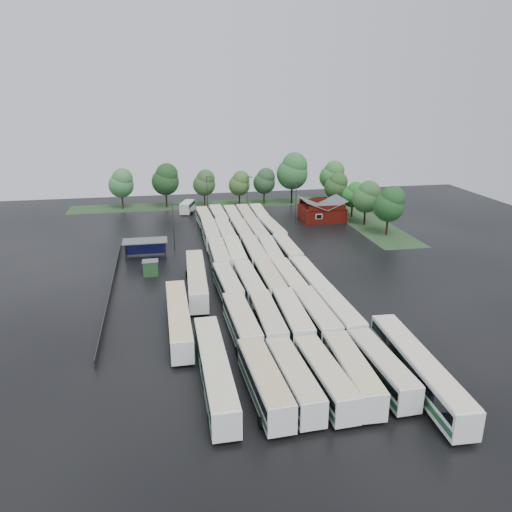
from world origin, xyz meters
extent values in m
plane|color=black|center=(0.00, 0.00, 0.00)|extent=(160.00, 160.00, 0.00)
cube|color=maroon|center=(24.00, 42.80, 1.70)|extent=(10.00, 8.00, 3.40)
cube|color=#4C4F51|center=(21.50, 42.80, 4.30)|extent=(5.07, 8.60, 2.19)
cube|color=#4C4F51|center=(26.50, 42.80, 4.30)|extent=(5.07, 8.60, 2.19)
cube|color=maroon|center=(24.00, 38.80, 3.90)|extent=(9.00, 0.20, 1.20)
cube|color=silver|center=(22.00, 38.75, 2.00)|extent=(1.60, 0.12, 1.20)
cylinder|color=#2D2D30|center=(-20.80, 20.00, 1.70)|extent=(0.16, 0.16, 3.40)
cylinder|color=#2D2D30|center=(-13.60, 20.00, 1.70)|extent=(0.16, 0.16, 3.40)
cylinder|color=#2D2D30|center=(-20.80, 23.20, 1.70)|extent=(0.16, 0.16, 3.40)
cylinder|color=#2D2D30|center=(-13.60, 23.20, 1.70)|extent=(0.16, 0.16, 3.40)
cube|color=#4C4F51|center=(-17.20, 21.60, 3.50)|extent=(8.20, 4.20, 0.15)
cube|color=navy|center=(-17.20, 23.50, 1.60)|extent=(7.60, 0.08, 2.60)
cube|color=#204922|center=(-16.20, 12.60, 1.25)|extent=(2.50, 2.00, 2.50)
cube|color=#4C4F51|center=(-16.20, 12.60, 2.56)|extent=(2.70, 2.20, 0.12)
cube|color=#223D1D|center=(2.00, 64.80, 0.01)|extent=(80.00, 10.00, 0.01)
cube|color=#223D1D|center=(34.00, 42.80, 0.01)|extent=(10.00, 50.00, 0.01)
cube|color=#2D2D30|center=(-22.20, 8.00, 0.60)|extent=(0.10, 50.00, 1.20)
cube|color=white|center=(-4.38, -26.11, 2.04)|extent=(3.44, 13.52, 3.07)
cube|color=black|center=(-4.38, -26.11, 2.65)|extent=(3.48, 12.98, 0.98)
cube|color=#284F33|center=(-4.38, -26.11, 1.36)|extent=(3.48, 13.25, 0.68)
cube|color=#D3B888|center=(-4.38, -26.11, 3.63)|extent=(3.31, 13.11, 0.13)
cylinder|color=black|center=(-4.38, -30.39, 0.50)|extent=(2.85, 1.07, 1.07)
cylinder|color=black|center=(-4.38, -21.82, 0.50)|extent=(2.85, 1.07, 1.07)
cube|color=white|center=(-1.29, -26.04, 1.97)|extent=(3.27, 13.03, 2.96)
cube|color=black|center=(-1.29, -26.04, 2.56)|extent=(3.32, 12.52, 0.95)
cube|color=#244B2F|center=(-1.29, -26.04, 1.31)|extent=(3.32, 12.78, 0.65)
cube|color=beige|center=(-1.29, -26.04, 3.50)|extent=(3.15, 12.64, 0.13)
cylinder|color=black|center=(-1.29, -30.17, 0.48)|extent=(2.75, 1.03, 1.03)
cylinder|color=black|center=(-1.29, -21.90, 0.48)|extent=(2.75, 1.03, 1.03)
cube|color=white|center=(2.00, -26.22, 1.96)|extent=(3.28, 12.98, 2.95)
cube|color=black|center=(2.00, -26.22, 2.55)|extent=(3.32, 12.47, 0.94)
cube|color=#265135|center=(2.00, -26.22, 1.31)|extent=(3.32, 12.73, 0.65)
cube|color=beige|center=(2.00, -26.22, 3.49)|extent=(3.15, 12.59, 0.13)
cylinder|color=black|center=(2.00, -30.34, 0.48)|extent=(2.74, 1.03, 1.03)
cylinder|color=black|center=(2.00, -22.10, 0.48)|extent=(2.74, 1.03, 1.03)
cube|color=white|center=(5.09, -26.01, 1.99)|extent=(3.21, 13.21, 3.01)
cube|color=black|center=(5.09, -26.01, 2.60)|extent=(3.25, 12.69, 0.96)
cube|color=#1B552B|center=(5.09, -26.01, 1.33)|extent=(3.25, 12.95, 0.66)
cube|color=beige|center=(5.09, -26.01, 3.55)|extent=(3.08, 12.81, 0.13)
cylinder|color=black|center=(5.09, -30.21, 0.49)|extent=(2.79, 1.05, 1.05)
cylinder|color=black|center=(5.09, -21.81, 0.49)|extent=(2.79, 1.05, 1.05)
cube|color=white|center=(8.56, -25.69, 1.95)|extent=(3.04, 12.88, 2.93)
cube|color=black|center=(8.56, -25.69, 2.53)|extent=(3.09, 12.37, 0.94)
cube|color=#235533|center=(8.56, -25.69, 1.30)|extent=(3.09, 12.62, 0.65)
cube|color=beige|center=(8.56, -25.69, 3.47)|extent=(2.93, 12.49, 0.13)
cylinder|color=black|center=(8.56, -29.78, 0.48)|extent=(2.72, 1.02, 1.02)
cylinder|color=black|center=(8.56, -21.59, 0.48)|extent=(2.72, 1.02, 1.02)
cube|color=white|center=(-4.53, -12.45, 2.02)|extent=(3.18, 13.34, 3.04)
cube|color=black|center=(-4.53, -12.45, 2.62)|extent=(3.23, 12.81, 0.97)
cube|color=#244C30|center=(-4.53, -12.45, 1.35)|extent=(3.23, 13.08, 0.67)
cube|color=beige|center=(-4.53, -12.45, 3.59)|extent=(3.06, 12.94, 0.13)
cylinder|color=black|center=(-4.53, -16.69, 0.50)|extent=(2.82, 1.06, 1.06)
cylinder|color=black|center=(-4.53, -8.21, 0.50)|extent=(2.82, 1.06, 1.06)
cube|color=white|center=(-1.10, -12.22, 2.00)|extent=(2.96, 13.19, 3.01)
cube|color=black|center=(-1.10, -12.22, 2.60)|extent=(3.02, 12.66, 0.96)
cube|color=#1F5331|center=(-1.10, -12.22, 1.34)|extent=(3.01, 12.93, 0.66)
cube|color=beige|center=(-1.10, -12.22, 3.56)|extent=(2.85, 12.79, 0.13)
cylinder|color=black|center=(-1.10, -16.43, 0.49)|extent=(2.79, 1.05, 1.05)
cylinder|color=black|center=(-1.10, -8.02, 0.49)|extent=(2.79, 1.05, 1.05)
cube|color=white|center=(2.18, -12.23, 2.03)|extent=(3.19, 13.45, 3.07)
cube|color=black|center=(2.18, -12.23, 2.65)|extent=(3.24, 12.92, 0.98)
cube|color=#164A25|center=(2.18, -12.23, 1.36)|extent=(3.23, 13.19, 0.67)
cube|color=beige|center=(2.18, -12.23, 3.62)|extent=(3.06, 13.05, 0.13)
cylinder|color=black|center=(2.18, -16.51, 0.50)|extent=(2.84, 1.07, 1.07)
cylinder|color=black|center=(2.18, -7.95, 0.50)|extent=(2.84, 1.07, 1.07)
cube|color=white|center=(5.36, -12.30, 2.04)|extent=(2.92, 13.44, 3.07)
cube|color=black|center=(5.36, -12.30, 2.65)|extent=(2.98, 12.90, 0.98)
cube|color=#1C5E2E|center=(5.36, -12.30, 1.36)|extent=(2.97, 13.17, 0.68)
cube|color=beige|center=(5.36, -12.30, 3.63)|extent=(2.80, 13.03, 0.13)
cylinder|color=black|center=(5.36, -16.59, 0.50)|extent=(2.85, 1.07, 1.07)
cylinder|color=black|center=(5.36, -8.01, 0.50)|extent=(2.85, 1.07, 1.07)
cube|color=white|center=(8.43, -12.06, 2.05)|extent=(3.08, 13.52, 3.09)
cube|color=black|center=(8.43, -12.06, 2.66)|extent=(3.14, 12.98, 0.99)
cube|color=#2B5438|center=(8.43, -12.06, 1.37)|extent=(3.13, 13.25, 0.68)
cube|color=beige|center=(8.43, -12.06, 3.65)|extent=(2.96, 13.11, 0.13)
cylinder|color=black|center=(8.43, -16.37, 0.50)|extent=(2.86, 1.08, 1.08)
cylinder|color=black|center=(8.43, -7.76, 0.50)|extent=(2.86, 1.08, 1.08)
cube|color=white|center=(-4.50, 0.99, 1.95)|extent=(3.25, 12.91, 2.93)
cube|color=black|center=(-4.50, 0.99, 2.53)|extent=(3.29, 12.40, 0.94)
cube|color=#2B5236|center=(-4.50, 0.99, 1.30)|extent=(3.29, 12.66, 0.65)
cube|color=beige|center=(-4.50, 0.99, 3.47)|extent=(3.12, 12.52, 0.13)
cylinder|color=black|center=(-4.50, -3.11, 0.48)|extent=(2.72, 1.02, 1.02)
cylinder|color=black|center=(-4.50, 5.08, 0.48)|extent=(2.72, 1.02, 1.02)
cube|color=white|center=(-1.25, 0.97, 1.97)|extent=(2.93, 12.99, 2.97)
cube|color=black|center=(-1.25, 0.97, 2.56)|extent=(2.98, 12.47, 0.95)
cube|color=#2C5839|center=(-1.25, 0.97, 1.32)|extent=(2.98, 12.73, 0.65)
cube|color=beige|center=(-1.25, 0.97, 3.51)|extent=(2.81, 12.60, 0.13)
cylinder|color=black|center=(-1.25, -3.17, 0.49)|extent=(2.75, 1.04, 1.04)
cylinder|color=black|center=(-1.25, 5.11, 0.49)|extent=(2.75, 1.04, 1.04)
cube|color=white|center=(2.13, 1.48, 1.94)|extent=(2.68, 12.79, 2.93)
cube|color=black|center=(2.13, 1.48, 2.53)|extent=(2.74, 12.28, 0.94)
cube|color=#1F5A2E|center=(2.13, 1.48, 1.30)|extent=(2.73, 12.53, 0.64)
cube|color=beige|center=(2.13, 1.48, 3.46)|extent=(2.57, 12.40, 0.13)
cylinder|color=black|center=(2.13, -2.61, 0.48)|extent=(2.72, 1.02, 1.02)
cylinder|color=black|center=(2.13, 5.57, 0.48)|extent=(2.72, 1.02, 1.02)
cube|color=white|center=(5.04, 1.04, 1.97)|extent=(2.88, 12.96, 2.96)
cube|color=black|center=(5.04, 1.04, 2.56)|extent=(2.94, 12.45, 0.95)
cube|color=#2A5837|center=(5.04, 1.04, 1.31)|extent=(2.93, 12.71, 0.65)
cube|color=beige|center=(5.04, 1.04, 3.50)|extent=(2.76, 12.58, 0.13)
cylinder|color=black|center=(5.04, -3.10, 0.48)|extent=(2.75, 1.03, 1.03)
cylinder|color=black|center=(5.04, 5.17, 0.48)|extent=(2.75, 1.03, 1.03)
cube|color=white|center=(8.29, 0.88, 2.00)|extent=(2.85, 13.16, 3.01)
cube|color=black|center=(8.29, 0.88, 2.60)|extent=(2.91, 12.64, 0.96)
cube|color=#2C5536|center=(8.29, 0.88, 1.34)|extent=(2.90, 12.90, 0.66)
cube|color=#ECE2C4|center=(8.29, 0.88, 3.56)|extent=(2.74, 12.77, 0.13)
cylinder|color=black|center=(8.29, -3.33, 0.49)|extent=(2.79, 1.05, 1.05)
cylinder|color=black|center=(8.29, 5.08, 0.49)|extent=(2.79, 1.05, 1.05)
cube|color=white|center=(-4.27, 14.58, 2.00)|extent=(2.88, 13.18, 3.01)
cube|color=black|center=(-4.27, 14.58, 2.60)|extent=(2.94, 12.65, 0.96)
cube|color=#275B38|center=(-4.27, 14.58, 1.34)|extent=(2.93, 12.91, 0.66)
cube|color=beige|center=(-4.27, 14.58, 3.56)|extent=(2.77, 12.78, 0.13)
cylinder|color=black|center=(-4.27, 10.37, 0.49)|extent=(2.79, 1.05, 1.05)
cylinder|color=black|center=(-4.27, 18.78, 0.49)|extent=(2.79, 1.05, 1.05)
cube|color=white|center=(-1.36, 14.69, 2.03)|extent=(3.13, 13.43, 3.06)
cube|color=black|center=(-1.36, 14.69, 2.65)|extent=(3.18, 12.90, 0.98)
cube|color=#265231|center=(-1.36, 14.69, 1.36)|extent=(3.18, 13.17, 0.67)
cube|color=beige|center=(-1.36, 14.69, 3.62)|extent=(3.01, 13.03, 0.13)
cylinder|color=black|center=(-1.36, 10.42, 0.50)|extent=(2.84, 1.07, 1.07)
cylinder|color=black|center=(-1.36, 18.97, 0.50)|extent=(2.84, 1.07, 1.07)
cube|color=white|center=(2.10, 14.72, 2.02)|extent=(2.98, 13.32, 3.04)
cube|color=black|center=(2.10, 14.72, 2.63)|extent=(3.04, 12.79, 0.97)
cube|color=#245134|center=(2.10, 14.72, 1.35)|extent=(3.03, 13.05, 0.67)
cube|color=beige|center=(2.10, 14.72, 3.60)|extent=(2.86, 12.92, 0.13)
cylinder|color=black|center=(2.10, 10.47, 0.50)|extent=(2.82, 1.06, 1.06)
cylinder|color=black|center=(2.10, 18.97, 0.50)|extent=(2.82, 1.06, 1.06)
cube|color=white|center=(5.09, 14.53, 1.96)|extent=(3.31, 13.00, 2.95)
cube|color=black|center=(5.09, 14.53, 2.55)|extent=(3.35, 12.49, 0.95)
cube|color=#1B5D31|center=(5.09, 14.53, 1.31)|extent=(3.35, 12.75, 0.65)
cube|color=beige|center=(5.09, 14.53, 3.49)|extent=(3.18, 12.61, 0.13)
cylinder|color=black|center=(5.09, 10.40, 0.48)|extent=(2.74, 1.03, 1.03)
cylinder|color=black|center=(5.09, 18.65, 0.48)|extent=(2.74, 1.03, 1.03)
cube|color=white|center=(8.42, 15.09, 1.95)|extent=(2.69, 12.83, 2.94)
cube|color=black|center=(8.42, 15.09, 2.54)|extent=(2.75, 12.32, 0.94)
cube|color=#2D5738|center=(8.42, 15.09, 1.30)|extent=(2.74, 12.57, 0.65)
cube|color=beige|center=(8.42, 15.09, 3.47)|extent=(2.58, 12.44, 0.13)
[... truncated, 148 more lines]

